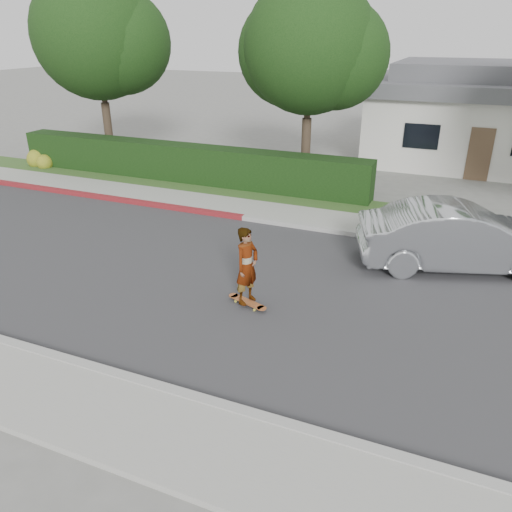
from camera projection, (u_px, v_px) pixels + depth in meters
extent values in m
plane|color=slate|center=(144.00, 265.00, 12.96)|extent=(120.00, 120.00, 0.00)
cube|color=#2D2D30|center=(144.00, 265.00, 12.95)|extent=(60.00, 8.00, 0.01)
cube|color=#9E9E99|center=(20.00, 347.00, 9.48)|extent=(60.00, 0.20, 0.15)
cube|color=#9E9E99|center=(215.00, 214.00, 16.37)|extent=(60.00, 0.20, 0.15)
cube|color=maroon|center=(93.00, 196.00, 18.12)|extent=(12.00, 0.21, 0.15)
cube|color=gray|center=(227.00, 206.00, 17.13)|extent=(60.00, 1.60, 0.12)
cube|color=#2D4C1E|center=(246.00, 193.00, 18.48)|extent=(60.00, 1.60, 0.10)
cube|color=black|center=(183.00, 163.00, 19.75)|extent=(15.00, 1.00, 1.50)
sphere|color=#2D4C19|center=(37.00, 159.00, 22.10)|extent=(0.90, 0.90, 0.90)
sphere|color=#2D4C19|center=(45.00, 163.00, 21.75)|extent=(0.70, 0.70, 0.70)
cylinder|color=#33261C|center=(109.00, 134.00, 22.17)|extent=(0.36, 0.36, 2.70)
cylinder|color=#33261C|center=(103.00, 86.00, 21.33)|extent=(0.24, 0.24, 2.25)
sphere|color=black|center=(97.00, 35.00, 20.49)|extent=(5.20, 5.20, 5.20)
sphere|color=black|center=(88.00, 40.00, 21.19)|extent=(4.42, 4.42, 4.42)
sphere|color=black|center=(120.00, 43.00, 20.55)|extent=(4.16, 4.16, 4.16)
cylinder|color=#33261C|center=(306.00, 151.00, 19.47)|extent=(0.36, 0.36, 2.52)
cylinder|color=#33261C|center=(308.00, 101.00, 18.68)|extent=(0.24, 0.24, 2.10)
sphere|color=black|center=(310.00, 46.00, 17.90)|extent=(4.80, 4.80, 4.80)
sphere|color=black|center=(292.00, 52.00, 18.60)|extent=(4.08, 4.08, 4.08)
sphere|color=black|center=(336.00, 55.00, 17.96)|extent=(3.84, 3.84, 3.84)
cube|color=beige|center=(487.00, 127.00, 22.96)|extent=(10.00, 8.00, 3.00)
cube|color=#4C4C51|center=(494.00, 86.00, 22.22)|extent=(10.60, 8.60, 0.60)
cube|color=#4C4C51|center=(497.00, 72.00, 21.97)|extent=(8.40, 6.40, 0.80)
cube|color=black|center=(421.00, 136.00, 20.42)|extent=(1.40, 0.06, 1.00)
cube|color=brown|center=(479.00, 155.00, 19.84)|extent=(0.90, 0.06, 2.10)
cylinder|color=gold|center=(236.00, 301.00, 11.16)|extent=(0.06, 0.05, 0.06)
cylinder|color=gold|center=(240.00, 299.00, 11.27)|extent=(0.06, 0.05, 0.06)
cylinder|color=gold|center=(254.00, 310.00, 10.82)|extent=(0.06, 0.05, 0.06)
cylinder|color=gold|center=(259.00, 307.00, 10.93)|extent=(0.06, 0.05, 0.06)
cube|color=silver|center=(238.00, 298.00, 11.20)|extent=(0.10, 0.18, 0.02)
cube|color=silver|center=(257.00, 307.00, 10.86)|extent=(0.10, 0.18, 0.02)
cube|color=brown|center=(247.00, 302.00, 11.02)|extent=(0.87, 0.47, 0.02)
cylinder|color=brown|center=(233.00, 295.00, 11.28)|extent=(0.26, 0.26, 0.02)
cylinder|color=brown|center=(262.00, 308.00, 10.76)|extent=(0.26, 0.26, 0.02)
imported|color=white|center=(247.00, 266.00, 10.66)|extent=(0.57, 0.72, 1.73)
imported|color=#B2B5B9|center=(460.00, 237.00, 12.53)|extent=(5.30, 3.22, 1.65)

